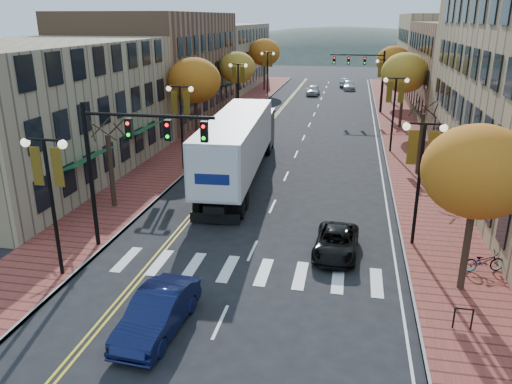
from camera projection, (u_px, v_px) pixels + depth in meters
The scene contains 32 objects.
ground at pixel (233, 294), 20.03m from camera, with size 200.00×200.00×0.00m, color black.
sidewalk_left at pixel (221, 124), 51.73m from camera, with size 4.00×85.00×0.15m, color brown.
sidewalk_right at pixel (401, 131), 48.50m from camera, with size 4.00×85.00×0.15m, color brown.
building_left_near at pixel (32, 111), 33.63m from camera, with size 12.00×22.00×9.00m, color #9E8966.
building_left_mid at pixel (158, 66), 54.60m from camera, with size 12.00×24.00×11.00m, color brown.
building_left_far at pixel (218, 56), 78.01m from camera, with size 12.00×26.00×9.50m, color #9E8966.
building_right_mid at pixel (489, 71), 53.97m from camera, with size 15.00×24.00×10.00m, color brown.
building_right_far at pixel (453, 53), 74.18m from camera, with size 15.00×20.00×11.00m, color #9E8966.
tree_left_a at pixel (111, 171), 28.31m from camera, with size 0.28×0.28×4.20m.
tree_left_b at pixel (194, 81), 42.07m from camera, with size 4.48×4.48×7.21m.
tree_left_c at pixel (237, 68), 57.02m from camera, with size 4.16×4.16×6.69m.
tree_left_d at pixel (264, 52), 73.52m from camera, with size 4.61×4.61×7.42m.
tree_right_a at pixel (478, 172), 18.60m from camera, with size 4.16×4.16×6.69m.
tree_right_b at pixel (420, 144), 34.35m from camera, with size 0.28×0.28×4.20m.
tree_right_c at pixel (405, 73), 48.11m from camera, with size 4.48×4.48×7.21m.
tree_right_d at pixel (394, 61), 62.99m from camera, with size 4.35×4.35×7.00m.
lamp_left_a at pixel (49, 181), 19.95m from camera, with size 1.96×0.36×6.05m.
lamp_left_b at pixel (181, 111), 34.77m from camera, with size 1.96×0.36×6.05m.
lamp_left_c at pixel (238, 81), 51.45m from camera, with size 1.96×0.36×6.05m.
lamp_left_d at pixel (268, 65), 68.12m from camera, with size 1.96×0.36×6.05m.
lamp_right_a at pixel (421, 161), 22.82m from camera, with size 1.96×0.36×6.05m.
lamp_right_b at pixel (395, 100), 39.50m from camera, with size 1.96×0.36×6.05m.
lamp_right_c at pixel (384, 76), 56.17m from camera, with size 1.96×0.36×6.05m.
traffic_mast_near at pixel (127, 150), 22.16m from camera, with size 6.10×0.35×7.00m.
traffic_mast_far at pixel (366, 69), 56.32m from camera, with size 6.10×0.34×7.00m.
semi_truck at pixel (240, 140), 33.66m from camera, with size 3.92×18.23×4.52m.
navy_sedan at pixel (157, 313), 17.42m from camera, with size 1.57×4.51×1.49m, color #0E1438.
black_suv at pixel (336, 242), 23.22m from camera, with size 1.95×4.22×1.17m, color black.
car_far_white at pixel (313, 90), 71.09m from camera, with size 1.64×4.08×1.39m, color silver.
car_far_silver at pixel (349, 85), 76.34m from camera, with size 1.75×4.32×1.25m, color #B6B5BE.
car_far_oncoming at pixel (345, 83), 79.59m from camera, with size 1.38×3.96×1.30m, color #A09FA6.
bicycle at pixel (484, 261), 21.36m from camera, with size 0.62×1.79×0.94m, color gray.
Camera 1 is at (4.24, -17.05, 10.50)m, focal length 35.00 mm.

